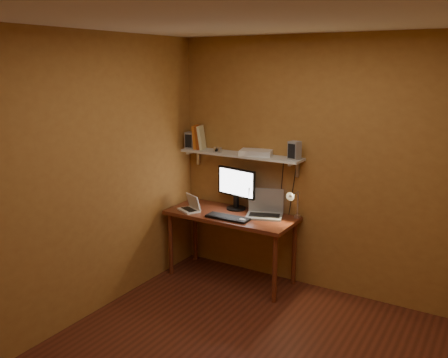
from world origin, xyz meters
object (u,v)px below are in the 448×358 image
Objects in this scene: mouse at (242,220)px; shelf_camera at (217,150)px; desk_lamp at (294,201)px; speaker_left at (191,140)px; netbook at (191,206)px; router at (256,153)px; speaker_right at (295,150)px; monitor at (236,186)px; desk at (231,221)px; laptop at (265,209)px; keyboard at (228,218)px; wall_shelf at (240,155)px.

shelf_camera is (-0.48, 0.30, 0.64)m from mouse.
desk_lamp is 1.01m from shelf_camera.
speaker_left reaches higher than mouse.
netbook is at bearing -125.24° from shelf_camera.
mouse is at bearing -82.90° from router.
speaker_left is at bearing -167.68° from speaker_right.
speaker_left is 1.86× the size of shelf_camera.
monitor reaches higher than mouse.
shelf_camera is 0.44m from router.
shelf_camera is (-0.25, 0.13, 0.74)m from desk.
laptop is at bearing 0.84° from shelf_camera.
keyboard is 1.38× the size of router.
speaker_left is (-0.64, 0.18, 0.80)m from desk.
wall_shelf is at bearing 15.52° from shelf_camera.
desk_lamp is (0.43, 0.30, 0.19)m from mouse.
netbook reaches higher than keyboard.
laptop is at bearing 84.93° from mouse.
mouse is 0.28× the size of router.
desk_lamp is 3.72× the size of shelf_camera.
desk is at bearing 42.74° from netbook.
wall_shelf is 0.77m from desk_lamp.
router reaches higher than keyboard.
speaker_left is (-1.30, 0.05, 0.51)m from desk_lamp.
speaker_right is 0.88m from shelf_camera.
router reaches higher than desk.
wall_shelf is 0.70m from keyboard.
speaker_left is at bearing 164.41° from desk.
speaker_left is (-0.60, -0.00, 0.46)m from monitor.
speaker_left is 0.83m from router.
wall_shelf reaches higher than mouse.
desk is 0.73m from desk_lamp.
router is (0.23, 0.02, 0.39)m from monitor.
monitor is (-0.04, -0.02, -0.35)m from wall_shelf.
mouse is at bearing -27.08° from speaker_left.
wall_shelf reaches higher than desk_lamp.
desk is 4.88× the size of netbook.
router is at bearing 47.24° from desk.
netbook is at bearing -151.15° from speaker_right.
wall_shelf reaches higher than netbook.
speaker_right reaches higher than mouse.
speaker_right is (0.63, 0.19, 0.80)m from desk.
speaker_left reaches higher than desk_lamp.
mouse is 0.85m from shelf_camera.
monitor is at bearing 153.94° from laptop.
desk_lamp is 1.40m from speaker_left.
wall_shelf is 0.63m from laptop.
mouse is (0.23, -0.37, -0.59)m from wall_shelf.
shelf_camera is (-0.21, -0.05, 0.40)m from monitor.
speaker_right is at bearing -2.01° from router.
wall_shelf reaches higher than monitor.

